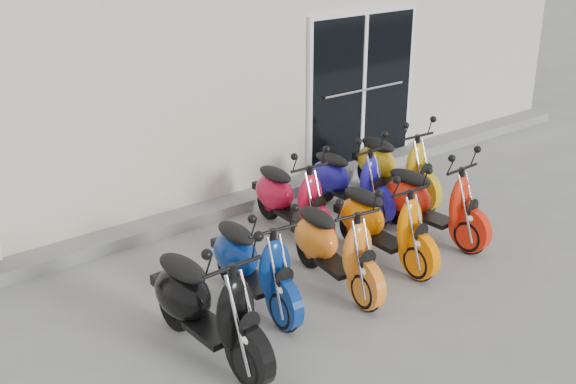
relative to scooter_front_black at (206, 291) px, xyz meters
name	(u,v)px	position (x,y,z in m)	size (l,w,h in m)	color
ground	(323,273)	(1.77, 0.52, -0.64)	(80.00, 80.00, 0.00)	gray
building	(99,51)	(1.77, 5.72, 0.96)	(14.00, 6.00, 3.20)	beige
front_step	(219,208)	(1.77, 2.54, -0.57)	(14.00, 0.40, 0.15)	gray
door_right	(362,85)	(4.37, 2.69, 0.62)	(2.02, 0.08, 2.22)	black
scooter_front_black	(206,291)	(0.00, 0.00, 0.00)	(0.63, 1.73, 1.28)	black
scooter_front_blue	(253,252)	(0.81, 0.44, -0.05)	(0.58, 1.59, 1.17)	navy
scooter_front_orange_a	(335,235)	(1.67, 0.23, -0.05)	(0.58, 1.58, 1.17)	orange
scooter_front_orange_b	(385,212)	(2.47, 0.33, -0.05)	(0.58, 1.59, 1.18)	orange
scooter_front_red	(433,191)	(3.34, 0.41, -0.04)	(0.59, 1.62, 1.20)	red
scooter_back_red	(291,188)	(2.14, 1.53, -0.06)	(0.57, 1.57, 1.16)	red
scooter_back_blue	(350,171)	(3.09, 1.55, -0.07)	(0.56, 1.54, 1.14)	#1D17A0
scooter_back_yellow	(396,156)	(3.87, 1.50, -0.03)	(0.60, 1.64, 1.21)	gold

